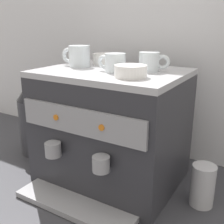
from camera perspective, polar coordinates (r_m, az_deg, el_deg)
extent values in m
plane|color=#38383D|center=(1.19, 0.00, -12.91)|extent=(4.00, 4.00, 0.00)
cube|color=silver|center=(1.32, 7.94, 17.15)|extent=(2.80, 0.03, 1.19)
cube|color=#2D2D33|center=(1.10, 0.00, -3.41)|extent=(0.53, 0.40, 0.42)
cube|color=#B7B7BC|center=(1.04, 0.00, 8.04)|extent=(0.53, 0.40, 0.02)
cube|color=#939399|center=(0.91, -6.78, -1.97)|extent=(0.48, 0.01, 0.09)
cylinder|color=orange|center=(0.96, -11.39, -1.10)|extent=(0.02, 0.01, 0.02)
cylinder|color=orange|center=(0.85, -2.16, -3.21)|extent=(0.02, 0.01, 0.02)
cube|color=#939399|center=(1.01, -7.76, -18.41)|extent=(0.45, 0.12, 0.02)
cylinder|color=#939399|center=(0.99, -11.99, -7.51)|extent=(0.06, 0.06, 0.05)
cylinder|color=#939399|center=(0.88, -2.25, -10.57)|extent=(0.06, 0.06, 0.05)
cylinder|color=silver|center=(1.12, -6.64, 11.28)|extent=(0.08, 0.08, 0.08)
torus|color=silver|center=(1.15, -8.86, 11.38)|extent=(0.06, 0.02, 0.06)
cylinder|color=silver|center=(0.98, 0.64, 10.02)|extent=(0.07, 0.07, 0.07)
torus|color=silver|center=(1.01, -1.67, 10.21)|extent=(0.05, 0.01, 0.05)
cylinder|color=silver|center=(1.01, 7.61, 10.15)|extent=(0.07, 0.07, 0.07)
torus|color=silver|center=(1.01, 10.35, 10.02)|extent=(0.05, 0.03, 0.05)
cylinder|color=white|center=(1.18, -1.53, 10.81)|extent=(0.10, 0.10, 0.04)
cylinder|color=white|center=(1.18, -1.52, 10.01)|extent=(0.05, 0.05, 0.01)
cylinder|color=white|center=(0.89, 3.83, 8.34)|extent=(0.10, 0.10, 0.04)
cylinder|color=white|center=(0.90, 3.81, 7.42)|extent=(0.06, 0.06, 0.01)
cylinder|color=#333338|center=(1.39, -15.27, -2.82)|extent=(0.15, 0.15, 0.27)
cone|color=black|center=(1.34, -15.92, 4.78)|extent=(0.15, 0.15, 0.11)
cylinder|color=#B7B7BC|center=(1.04, 18.10, -14.06)|extent=(0.08, 0.08, 0.15)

